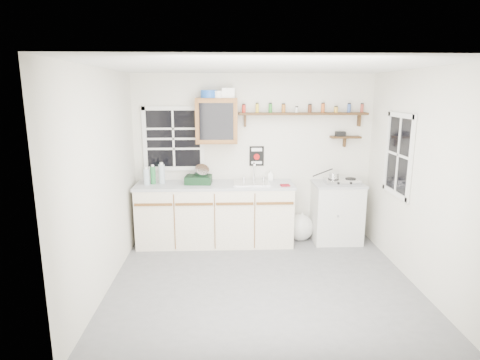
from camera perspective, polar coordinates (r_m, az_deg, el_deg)
The scene contains 18 objects.
room at distance 4.56m, azimuth 3.35°, elevation -0.11°, with size 3.64×3.24×2.54m.
main_cabinet at distance 6.00m, azimuth -3.55°, elevation -4.81°, with size 2.31×0.63×0.92m.
right_cabinet at distance 6.25m, azimuth 13.57°, elevation -4.46°, with size 0.73×0.57×0.91m.
sink at distance 5.89m, azimuth 1.62°, elevation -0.37°, with size 0.52×0.44×0.29m.
upper_cabinet at distance 5.88m, azimuth -3.35°, elevation 8.41°, with size 0.60×0.32×0.65m.
upper_cabinet_clutter at distance 5.87m, azimuth -3.37°, elevation 12.15°, with size 0.48×0.24×0.14m.
spice_shelf at distance 6.06m, azimuth 8.93°, elevation 9.39°, with size 1.91×0.18×0.35m.
secondary_shelf at distance 6.25m, azimuth 14.55°, elevation 5.98°, with size 0.45×0.16×0.24m.
warning_sign at distance 6.11m, azimuth 2.38°, elevation 3.42°, with size 0.22×0.02×0.30m.
window_back at distance 6.10m, azimuth -9.45°, elevation 5.81°, with size 0.93×0.03×0.98m.
window_right at distance 5.51m, azimuth 21.65°, elevation 3.34°, with size 0.03×0.78×1.08m.
water_bottles at distance 5.96m, azimuth -12.04°, elevation 0.72°, with size 0.29×0.17×0.31m.
dish_rack at distance 5.90m, azimuth -5.79°, elevation 0.39°, with size 0.40×0.31×0.29m.
soap_bottle at distance 6.08m, azimuth 4.40°, elevation 0.75°, with size 0.08×0.08×0.17m, color silver.
rag at distance 5.77m, azimuth 6.43°, elevation -0.75°, with size 0.13×0.11×0.02m, color maroon.
hotplate at distance 6.13m, azimuth 14.31°, elevation -0.13°, with size 0.51×0.28×0.07m.
saucepan at distance 6.08m, azimuth 13.11°, elevation 0.59°, with size 0.36×0.21×0.16m.
trash_bag at distance 6.28m, azimuth 8.60°, elevation -6.64°, with size 0.41×0.37×0.47m.
Camera 1 is at (-0.44, -4.42, 2.24)m, focal length 30.00 mm.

